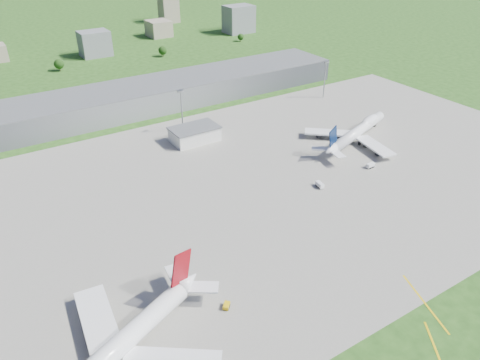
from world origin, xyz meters
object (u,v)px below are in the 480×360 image
tug_yellow (227,306)px  van_white_near (320,185)px  airliner_red_twin (116,350)px  airliner_blue_quad (358,131)px  van_white_far (370,166)px

tug_yellow → van_white_near: size_ratio=0.70×
airliner_red_twin → tug_yellow: 38.04m
airliner_red_twin → airliner_blue_quad: size_ratio=1.04×
airliner_blue_quad → tug_yellow: size_ratio=19.12×
airliner_red_twin → airliner_blue_quad: bearing=179.7°
airliner_red_twin → van_white_far: bearing=172.9°
airliner_blue_quad → van_white_far: (-18.90, -28.40, -3.98)m
airliner_red_twin → van_white_far: (150.40, 45.43, -4.37)m
airliner_red_twin → tug_yellow: bearing=158.5°
tug_yellow → van_white_far: 120.93m
airliner_red_twin → van_white_far: airliner_red_twin is taller
airliner_red_twin → van_white_near: airliner_red_twin is taller
airliner_blue_quad → van_white_far: bearing=-142.7°
tug_yellow → van_white_near: bearing=-15.8°
airliner_red_twin → airliner_blue_quad: 184.70m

